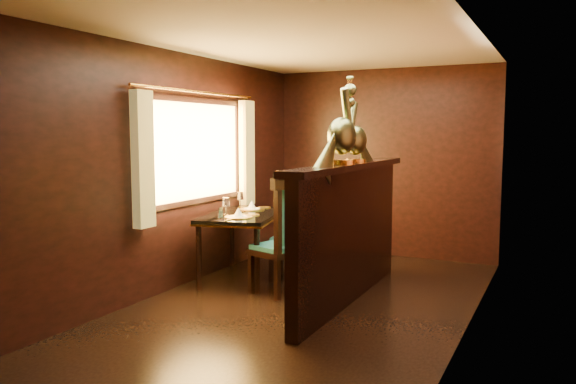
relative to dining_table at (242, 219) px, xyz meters
The scene contains 8 objects.
ground 1.38m from the dining_table, 28.51° to the right, with size 5.00×5.00×0.00m, color black.
room_shell 1.44m from the dining_table, 29.80° to the right, with size 3.04×5.04×2.52m.
partition 1.40m from the dining_table, 11.24° to the right, with size 0.26×2.70×1.36m.
dining_table is the anchor object (origin of this frame).
chair_left 0.83m from the dining_table, 27.87° to the right, with size 0.58×0.60×1.29m.
chair_right 0.68m from the dining_table, 19.25° to the left, with size 0.52×0.54×1.26m.
peacock_left 1.84m from the dining_table, 20.27° to the right, with size 0.26×0.70×0.83m, color #1A4F3E, non-canonical shape.
peacock_right 1.73m from the dining_table, ahead, with size 0.22×0.58×0.69m, color #1A4F3E, non-canonical shape.
Camera 1 is at (2.18, -4.82, 1.65)m, focal length 35.00 mm.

